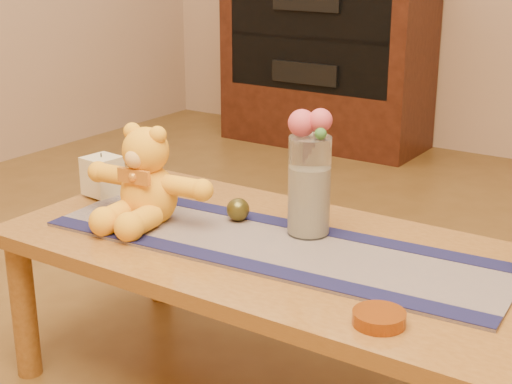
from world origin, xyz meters
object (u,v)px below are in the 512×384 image
Objects in this scene: glass_vase at (309,186)px; bronze_ball at (238,210)px; teddy_bear at (148,175)px; amber_dish at (379,318)px; pillar_candle at (102,175)px.

bronze_ball is at bearing -173.35° from glass_vase.
amber_dish is (0.78, -0.19, -0.12)m from teddy_bear.
pillar_candle is (-0.26, 0.09, -0.07)m from teddy_bear.
teddy_bear is 1.43× the size of glass_vase.
glass_vase is at bearing 6.65° from bronze_ball.
teddy_bear is at bearing 166.28° from amber_dish.
glass_vase reaches higher than amber_dish.
teddy_bear is 3.23× the size of pillar_candle.
teddy_bear reaches higher than amber_dish.
amber_dish is (1.04, -0.28, -0.05)m from pillar_candle.
teddy_bear is at bearing -149.08° from bronze_ball.
teddy_bear is 0.44m from glass_vase.
glass_vase reaches higher than bronze_ball.
teddy_bear reaches higher than bronze_ball.
amber_dish is at bearing -43.23° from glass_vase.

